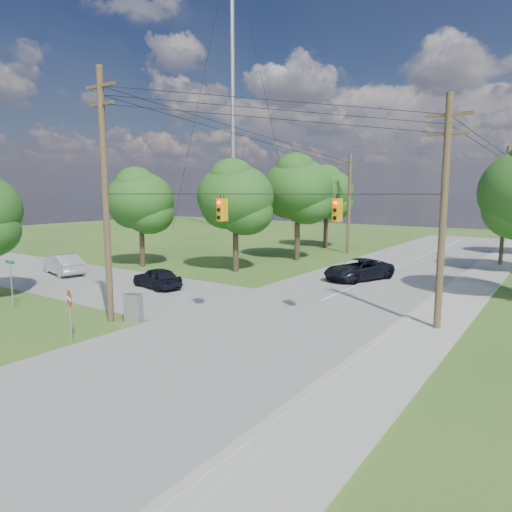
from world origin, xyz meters
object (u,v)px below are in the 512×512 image
Objects in this scene: pole_sw at (105,193)px; car_cross_dark at (157,278)px; pole_north_w at (349,203)px; do_not_enter_sign at (70,304)px; car_cross_silver at (63,264)px; control_cabinet at (133,308)px; car_main_north at (358,269)px; pole_north_e at (505,206)px; pole_ne at (443,211)px.

pole_sw reaches higher than car_cross_dark.
pole_sw is 29.62m from pole_north_w.
pole_sw is 1.20× the size of pole_north_w.
do_not_enter_sign is at bearing -69.04° from pole_sw.
pole_north_w reaches higher than do_not_enter_sign.
pole_north_w is (-0.40, 29.60, -1.10)m from pole_sw.
control_cabinet is at bearing 82.10° from car_cross_silver.
pole_north_w is 29.37m from control_cabinet.
car_cross_silver is at bearing -129.33° from car_main_north.
pole_north_e reaches higher than car_cross_silver.
control_cabinet is (4.79, -6.03, -0.03)m from car_cross_dark.
pole_north_w is at bearing 137.92° from car_main_north.
car_main_north is (-7.56, -12.78, -4.35)m from pole_north_e.
do_not_enter_sign is at bearing 71.28° from car_cross_silver.
car_main_north is (6.34, -12.78, -4.35)m from pole_north_w.
do_not_enter_sign reaches higher than car_cross_dark.
pole_sw is at bearing 40.63° from car_cross_dark.
pole_ne is at bearing 103.83° from car_cross_dark.
do_not_enter_sign reaches higher than car_cross_silver.
car_cross_silver is 15.39m from control_cabinet.
do_not_enter_sign is (0.14, -3.47, 0.95)m from control_cabinet.
pole_north_e reaches higher than control_cabinet.
pole_sw is 2.99× the size of car_cross_dark.
car_main_north is 3.92× the size of control_cabinet.
car_cross_silver is at bearing -176.65° from pole_ne.
control_cabinet is at bearing -150.83° from pole_ne.
pole_sw is 2.22× the size of car_main_north.
pole_ne is 1.05× the size of pole_north_w.
pole_north_w reaches higher than car_cross_dark.
do_not_enter_sign is at bearing -87.36° from pole_north_w.
car_main_north is at bearing 70.55° from pole_sw.
control_cabinet is 0.62× the size of do_not_enter_sign.
pole_ne is 2.62× the size of car_cross_dark.
car_cross_silver is at bearing -138.81° from pole_north_e.
pole_sw is 5.53m from do_not_enter_sign.
car_main_north is (-7.56, 9.22, -4.69)m from pole_ne.
pole_ne is 16.68m from do_not_enter_sign.
pole_ne reaches higher than do_not_enter_sign.
pole_north_e reaches higher than car_main_north.
pole_sw is 5.38× the size of do_not_enter_sign.
pole_ne is 17.99m from car_cross_dark.
do_not_enter_sign is (-4.84, -19.69, 0.85)m from car_main_north.
pole_north_e is 36.06m from car_cross_silver.
pole_north_w reaches higher than car_cross_silver.
pole_ne is 4.71× the size of do_not_enter_sign.
car_main_north is at bearing 95.45° from do_not_enter_sign.
pole_ne is 1.95× the size of car_main_north.
pole_sw reaches higher than car_cross_silver.
pole_ne is at bearing -90.00° from pole_north_e.
car_cross_dark is 7.70m from control_cabinet.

